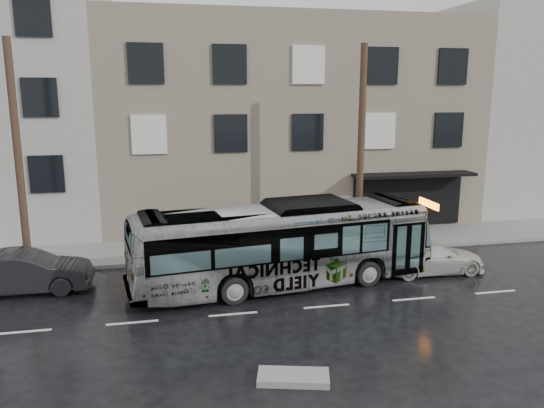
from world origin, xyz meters
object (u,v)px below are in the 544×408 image
Objects in this scene: utility_pole_front at (361,150)px; white_sedan at (430,257)px; bus at (282,245)px; sign_post at (381,221)px; dark_sedan at (25,272)px; utility_pole_rear at (18,158)px.

utility_pole_front is 5.50m from white_sedan.
white_sedan is (6.14, 0.21, -0.95)m from bus.
sign_post is 6.48m from bus.
dark_sedan is at bearing -170.29° from utility_pole_front.
utility_pole_front reaches higher than white_sedan.
utility_pole_front is 3.75× the size of sign_post.
utility_pole_front is 14.00m from utility_pole_rear.
dark_sedan is (-15.40, 0.98, 0.13)m from white_sedan.
utility_pole_front is 1.94× the size of dark_sedan.
utility_pole_rear reaches higher than dark_sedan.
bus is at bearing -147.11° from sign_post.
utility_pole_front is at bearing 0.00° from utility_pole_rear.
utility_pole_front is 2.06× the size of white_sedan.
bus is (-4.33, -3.51, -3.07)m from utility_pole_front.
sign_post reaches higher than white_sedan.
dark_sedan reaches higher than white_sedan.
dark_sedan is at bearing 87.26° from white_sedan.
white_sedan is at bearing -11.80° from utility_pole_rear.
sign_post is (1.10, 0.00, -3.30)m from utility_pole_front.
utility_pole_rear is 0.79× the size of bus.
bus reaches higher than sign_post.
white_sedan is at bearing -61.32° from utility_pole_front.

